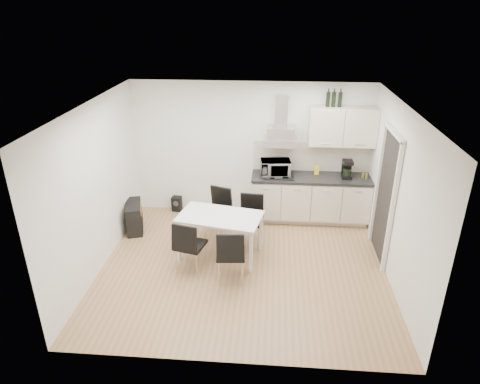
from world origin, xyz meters
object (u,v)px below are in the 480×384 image
object	(u,v)px
dining_table	(220,220)
chair_near_right	(231,254)
guitar_amp	(134,217)
kitchenette	(313,180)
chair_far_right	(250,221)
floor_speaker	(177,204)
chair_near_left	(190,245)
chair_far_left	(217,213)

from	to	relation	value
dining_table	chair_near_right	xyz separation A→B (m)	(0.24, -0.64, -0.22)
chair_near_right	guitar_amp	world-z (taller)	chair_near_right
kitchenette	chair_far_right	bearing A→B (deg)	-138.28
kitchenette	guitar_amp	size ratio (longest dim) A/B	3.63
floor_speaker	chair_far_right	bearing A→B (deg)	-30.36
kitchenette	chair_far_right	world-z (taller)	kitchenette
chair_near_right	guitar_amp	distance (m)	2.38
chair_near_right	chair_near_left	bearing A→B (deg)	158.30
chair_far_right	chair_near_right	distance (m)	1.10
dining_table	chair_near_left	xyz separation A→B (m)	(-0.41, -0.44, -0.22)
kitchenette	dining_table	xyz separation A→B (m)	(-1.58, -1.43, -0.17)
guitar_amp	chair_near_left	bearing A→B (deg)	-59.36
kitchenette	dining_table	world-z (taller)	kitchenette
guitar_amp	floor_speaker	distance (m)	1.05
guitar_amp	dining_table	bearing A→B (deg)	-40.31
chair_far_right	floor_speaker	bearing A→B (deg)	-30.92
dining_table	chair_far_right	xyz separation A→B (m)	(0.47, 0.43, -0.22)
chair_near_left	guitar_amp	xyz separation A→B (m)	(-1.28, 1.18, -0.17)
chair_near_right	floor_speaker	xyz separation A→B (m)	(-1.33, 2.24, -0.29)
dining_table	guitar_amp	distance (m)	1.89
chair_far_right	chair_near_right	xyz separation A→B (m)	(-0.23, -1.08, 0.00)
chair_near_right	chair_far_right	bearing A→B (deg)	73.50
chair_far_left	guitar_amp	xyz separation A→B (m)	(-1.55, 0.06, -0.17)
kitchenette	guitar_amp	bearing A→B (deg)	-168.20
chair_near_right	floor_speaker	size ratio (longest dim) A/B	2.93
chair_far_left	chair_near_right	size ratio (longest dim) A/B	1.00
chair_far_right	guitar_amp	distance (m)	2.19
chair_far_left	chair_far_right	world-z (taller)	same
chair_far_right	floor_speaker	distance (m)	1.96
chair_far_left	chair_near_right	bearing A→B (deg)	125.61
chair_far_left	chair_near_left	xyz separation A→B (m)	(-0.27, -1.13, 0.00)
chair_far_left	floor_speaker	distance (m)	1.34
guitar_amp	chair_far_right	bearing A→B (deg)	-24.76
dining_table	chair_far_left	distance (m)	0.74
chair_far_right	chair_near_left	xyz separation A→B (m)	(-0.88, -0.88, 0.00)
chair_far_left	guitar_amp	size ratio (longest dim) A/B	1.27
chair_near_right	dining_table	bearing A→B (deg)	105.76
kitchenette	chair_near_left	bearing A→B (deg)	-136.86
chair_far_right	dining_table	bearing A→B (deg)	48.68
dining_table	chair_far_right	size ratio (longest dim) A/B	1.64
dining_table	chair_far_right	bearing A→B (deg)	54.38
chair_near_right	floor_speaker	bearing A→B (deg)	116.24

